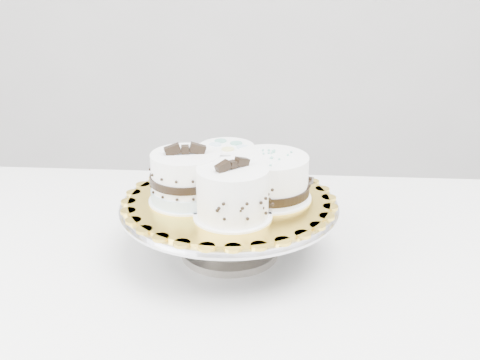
{
  "coord_description": "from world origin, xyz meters",
  "views": [
    {
      "loc": [
        0.09,
        -0.76,
        1.23
      ],
      "look_at": [
        0.14,
        0.11,
        0.87
      ],
      "focal_mm": 45.0,
      "sensor_mm": 36.0,
      "label": 1
    }
  ],
  "objects_px": {
    "table": "(236,305)",
    "cake_board": "(229,200)",
    "cake_stand": "(229,218)",
    "cake_dots": "(227,164)",
    "cake_ribbon": "(270,179)",
    "cake_swirl": "(233,194)",
    "cake_banded": "(186,179)"
  },
  "relations": [
    {
      "from": "table",
      "to": "cake_board",
      "type": "xyz_separation_m",
      "value": [
        -0.01,
        0.02,
        0.18
      ]
    },
    {
      "from": "cake_stand",
      "to": "cake_dots",
      "type": "xyz_separation_m",
      "value": [
        -0.0,
        0.06,
        0.07
      ]
    },
    {
      "from": "table",
      "to": "cake_ribbon",
      "type": "height_order",
      "value": "cake_ribbon"
    },
    {
      "from": "cake_dots",
      "to": "cake_board",
      "type": "bearing_deg",
      "value": -89.79
    },
    {
      "from": "cake_stand",
      "to": "cake_board",
      "type": "height_order",
      "value": "cake_board"
    },
    {
      "from": "table",
      "to": "cake_stand",
      "type": "relative_size",
      "value": 3.53
    },
    {
      "from": "cake_board",
      "to": "cake_dots",
      "type": "distance_m",
      "value": 0.07
    },
    {
      "from": "cake_swirl",
      "to": "cake_banded",
      "type": "xyz_separation_m",
      "value": [
        -0.07,
        0.06,
        -0.0
      ]
    },
    {
      "from": "table",
      "to": "cake_ribbon",
      "type": "xyz_separation_m",
      "value": [
        0.06,
        0.02,
        0.22
      ]
    },
    {
      "from": "cake_banded",
      "to": "cake_ribbon",
      "type": "relative_size",
      "value": 0.76
    },
    {
      "from": "cake_banded",
      "to": "cake_dots",
      "type": "xyz_separation_m",
      "value": [
        0.06,
        0.07,
        -0.0
      ]
    },
    {
      "from": "table",
      "to": "cake_dots",
      "type": "height_order",
      "value": "cake_dots"
    },
    {
      "from": "table",
      "to": "cake_swirl",
      "type": "height_order",
      "value": "cake_swirl"
    },
    {
      "from": "cake_swirl",
      "to": "cake_dots",
      "type": "distance_m",
      "value": 0.13
    },
    {
      "from": "cake_dots",
      "to": "cake_swirl",
      "type": "bearing_deg",
      "value": -89.52
    },
    {
      "from": "cake_banded",
      "to": "table",
      "type": "bearing_deg",
      "value": -15.99
    },
    {
      "from": "table",
      "to": "cake_dots",
      "type": "xyz_separation_m",
      "value": [
        -0.01,
        0.08,
        0.22
      ]
    },
    {
      "from": "cake_swirl",
      "to": "cake_board",
      "type": "bearing_deg",
      "value": 57.93
    },
    {
      "from": "cake_stand",
      "to": "cake_ribbon",
      "type": "relative_size",
      "value": 2.2
    },
    {
      "from": "cake_swirl",
      "to": "cake_ribbon",
      "type": "bearing_deg",
      "value": 13.06
    },
    {
      "from": "cake_swirl",
      "to": "cake_banded",
      "type": "bearing_deg",
      "value": 103.41
    },
    {
      "from": "cake_banded",
      "to": "cake_ribbon",
      "type": "distance_m",
      "value": 0.13
    },
    {
      "from": "cake_stand",
      "to": "cake_banded",
      "type": "bearing_deg",
      "value": -176.37
    },
    {
      "from": "cake_board",
      "to": "cake_banded",
      "type": "distance_m",
      "value": 0.08
    },
    {
      "from": "cake_banded",
      "to": "cake_stand",
      "type": "bearing_deg",
      "value": -1.49
    },
    {
      "from": "cake_banded",
      "to": "cake_dots",
      "type": "distance_m",
      "value": 0.09
    },
    {
      "from": "cake_dots",
      "to": "table",
      "type": "bearing_deg",
      "value": -84.28
    },
    {
      "from": "cake_stand",
      "to": "cake_swirl",
      "type": "bearing_deg",
      "value": -87.46
    },
    {
      "from": "cake_board",
      "to": "cake_ribbon",
      "type": "distance_m",
      "value": 0.07
    },
    {
      "from": "cake_dots",
      "to": "cake_ribbon",
      "type": "relative_size",
      "value": 0.72
    },
    {
      "from": "cake_ribbon",
      "to": "table",
      "type": "bearing_deg",
      "value": -139.79
    },
    {
      "from": "cake_swirl",
      "to": "cake_banded",
      "type": "height_order",
      "value": "cake_banded"
    }
  ]
}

